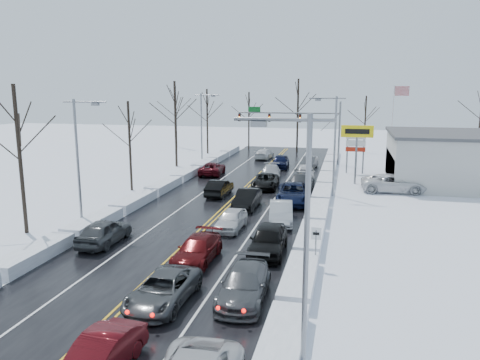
% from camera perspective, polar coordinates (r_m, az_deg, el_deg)
% --- Properties ---
extents(ground, '(160.00, 160.00, 0.00)m').
position_cam_1_polar(ground, '(35.34, -3.32, -4.83)').
color(ground, silver).
rests_on(ground, ground).
extents(road_surface, '(14.00, 84.00, 0.01)m').
position_cam_1_polar(road_surface, '(37.19, -2.45, -3.99)').
color(road_surface, black).
rests_on(road_surface, ground).
extents(snow_bank_left, '(1.55, 72.00, 0.78)m').
position_cam_1_polar(snow_bank_left, '(39.85, -13.06, -3.24)').
color(snow_bank_left, white).
rests_on(snow_bank_left, ground).
extents(snow_bank_right, '(1.55, 72.00, 0.78)m').
position_cam_1_polar(snow_bank_right, '(35.97, 9.33, -4.67)').
color(snow_bank_right, white).
rests_on(snow_bank_right, ground).
extents(traffic_signal_mast, '(13.28, 0.39, 8.00)m').
position_cam_1_polar(traffic_signal_mast, '(61.01, 7.28, 7.14)').
color(traffic_signal_mast, slate).
rests_on(traffic_signal_mast, ground).
extents(tires_plus_sign, '(3.20, 0.34, 6.00)m').
position_cam_1_polar(tires_plus_sign, '(48.78, 14.08, 5.30)').
color(tires_plus_sign, slate).
rests_on(tires_plus_sign, ground).
extents(used_vehicles_sign, '(2.20, 0.22, 4.65)m').
position_cam_1_polar(used_vehicles_sign, '(54.93, 13.92, 4.18)').
color(used_vehicles_sign, slate).
rests_on(used_vehicles_sign, ground).
extents(speed_limit_sign, '(0.55, 0.09, 2.35)m').
position_cam_1_polar(speed_limit_sign, '(25.91, 9.25, -7.24)').
color(speed_limit_sign, slate).
rests_on(speed_limit_sign, ground).
extents(flagpole, '(1.87, 1.20, 10.00)m').
position_cam_1_polar(flagpole, '(62.90, 18.25, 7.20)').
color(flagpole, silver).
rests_on(flagpole, ground).
extents(streetlight_se, '(3.20, 0.25, 9.00)m').
position_cam_1_polar(streetlight_se, '(15.28, 7.39, -5.89)').
color(streetlight_se, slate).
rests_on(streetlight_se, ground).
extents(streetlight_ne, '(3.20, 0.25, 9.00)m').
position_cam_1_polar(streetlight_ne, '(42.80, 11.24, 5.05)').
color(streetlight_ne, slate).
rests_on(streetlight_ne, ground).
extents(streetlight_sw, '(3.20, 0.25, 9.00)m').
position_cam_1_polar(streetlight_sw, '(34.03, -18.94, 3.10)').
color(streetlight_sw, slate).
rests_on(streetlight_sw, ground).
extents(streetlight_nw, '(3.20, 0.25, 9.00)m').
position_cam_1_polar(streetlight_nw, '(59.50, -4.54, 6.93)').
color(streetlight_nw, slate).
rests_on(streetlight_nw, ground).
extents(tree_left_b, '(4.00, 4.00, 10.00)m').
position_cam_1_polar(tree_left_b, '(34.07, -25.50, 5.46)').
color(tree_left_b, '#2D231C').
rests_on(tree_left_b, ground).
extents(tree_left_c, '(3.40, 3.40, 8.50)m').
position_cam_1_polar(tree_left_c, '(45.45, -13.37, 6.11)').
color(tree_left_c, '#2D231C').
rests_on(tree_left_c, ground).
extents(tree_left_d, '(4.20, 4.20, 10.50)m').
position_cam_1_polar(tree_left_d, '(58.46, -7.92, 8.77)').
color(tree_left_d, '#2D231C').
rests_on(tree_left_d, ground).
extents(tree_left_e, '(3.80, 3.80, 9.50)m').
position_cam_1_polar(tree_left_e, '(69.70, -4.03, 8.66)').
color(tree_left_e, '#2D231C').
rests_on(tree_left_e, ground).
extents(tree_far_a, '(4.00, 4.00, 10.00)m').
position_cam_1_polar(tree_far_a, '(77.70, -7.86, 9.11)').
color(tree_far_a, '#2D231C').
rests_on(tree_far_a, ground).
extents(tree_far_b, '(3.60, 3.60, 9.00)m').
position_cam_1_polar(tree_far_b, '(75.28, 1.09, 8.61)').
color(tree_far_b, '#2D231C').
rests_on(tree_far_b, ground).
extents(tree_far_c, '(4.40, 4.40, 11.00)m').
position_cam_1_polar(tree_far_c, '(71.99, 7.08, 9.52)').
color(tree_far_c, '#2D231C').
rests_on(tree_far_c, ground).
extents(tree_far_d, '(3.40, 3.40, 8.50)m').
position_cam_1_polar(tree_far_d, '(73.18, 15.06, 7.88)').
color(tree_far_d, '#2D231C').
rests_on(tree_far_d, ground).
extents(queued_car_2, '(2.46, 5.09, 1.39)m').
position_cam_1_polar(queued_car_2, '(22.54, -9.28, -14.63)').
color(queued_car_2, '#414447').
rests_on(queued_car_2, ground).
extents(queued_car_3, '(2.06, 4.90, 1.41)m').
position_cam_1_polar(queued_car_3, '(27.22, -5.19, -9.85)').
color(queued_car_3, '#4A090B').
rests_on(queued_car_3, ground).
extents(queued_car_4, '(1.79, 4.21, 1.42)m').
position_cam_1_polar(queued_car_4, '(32.93, -1.10, -6.02)').
color(queued_car_4, silver).
rests_on(queued_car_4, ground).
extents(queued_car_5, '(1.68, 4.69, 1.54)m').
position_cam_1_polar(queued_car_5, '(38.62, 0.89, -3.41)').
color(queued_car_5, black).
rests_on(queued_car_5, ground).
extents(queued_car_6, '(2.65, 5.23, 1.42)m').
position_cam_1_polar(queued_car_6, '(46.16, 3.09, -0.98)').
color(queued_car_6, black).
rests_on(queued_car_6, ground).
extents(queued_car_7, '(2.70, 5.32, 1.48)m').
position_cam_1_polar(queued_car_7, '(50.74, 3.75, 0.13)').
color(queued_car_7, '#9E9FA5').
rests_on(queued_car_7, ground).
extents(queued_car_8, '(2.21, 4.95, 1.65)m').
position_cam_1_polar(queued_car_8, '(57.61, 4.95, 1.45)').
color(queued_car_8, black).
rests_on(queued_car_8, ground).
extents(queued_car_11, '(2.29, 5.22, 1.49)m').
position_cam_1_polar(queued_car_11, '(22.65, 0.52, -14.34)').
color(queued_car_11, '#47494C').
rests_on(queued_car_11, ground).
extents(queued_car_12, '(2.16, 5.07, 1.71)m').
position_cam_1_polar(queued_car_12, '(28.39, 3.42, -8.92)').
color(queued_car_12, black).
rests_on(queued_car_12, ground).
extents(queued_car_13, '(2.28, 4.90, 1.55)m').
position_cam_1_polar(queued_car_13, '(34.51, 5.00, -5.25)').
color(queued_car_13, '#A6AAAE').
rests_on(queued_car_13, ground).
extents(queued_car_14, '(3.27, 6.23, 1.67)m').
position_cam_1_polar(queued_car_14, '(40.49, 6.48, -2.79)').
color(queued_car_14, black).
rests_on(queued_car_14, ground).
extents(queued_car_15, '(2.36, 5.74, 1.66)m').
position_cam_1_polar(queued_car_15, '(45.19, 7.43, -1.33)').
color(queued_car_15, '#393B3E').
rests_on(queued_car_15, ground).
extents(queued_car_16, '(2.41, 5.09, 1.68)m').
position_cam_1_polar(queued_car_16, '(50.43, 7.93, -0.02)').
color(queued_car_16, silver).
rests_on(queued_car_16, ground).
extents(queued_car_17, '(1.99, 4.55, 1.45)m').
position_cam_1_polar(queued_car_17, '(57.82, 8.43, 1.41)').
color(queued_car_17, '#424447').
rests_on(queued_car_17, ground).
extents(oncoming_car_0, '(1.65, 4.53, 1.49)m').
position_cam_1_polar(oncoming_car_0, '(42.97, -2.53, -1.90)').
color(oncoming_car_0, black).
rests_on(oncoming_car_0, ground).
extents(oncoming_car_1, '(2.71, 5.26, 1.42)m').
position_cam_1_polar(oncoming_car_1, '(53.22, -3.39, 0.66)').
color(oncoming_car_1, '#450910').
rests_on(oncoming_car_1, ground).
extents(oncoming_car_2, '(2.33, 4.88, 1.37)m').
position_cam_1_polar(oncoming_car_2, '(65.00, 2.96, 2.60)').
color(oncoming_car_2, silver).
rests_on(oncoming_car_2, ground).
extents(oncoming_car_3, '(1.91, 4.74, 1.62)m').
position_cam_1_polar(oncoming_car_3, '(31.22, -16.15, -7.46)').
color(oncoming_car_3, '#3C3F41').
rests_on(oncoming_car_3, ground).
extents(parked_car_0, '(6.19, 3.12, 1.68)m').
position_cam_1_polar(parked_car_0, '(46.66, 18.19, -1.41)').
color(parked_car_0, silver).
rests_on(parked_car_0, ground).
extents(parked_car_1, '(2.10, 4.86, 1.39)m').
position_cam_1_polar(parked_car_1, '(50.74, 21.13, -0.61)').
color(parked_car_1, black).
rests_on(parked_car_1, ground).
extents(parked_car_2, '(2.34, 4.71, 1.54)m').
position_cam_1_polar(parked_car_2, '(57.00, 18.34, 0.81)').
color(parked_car_2, black).
rests_on(parked_car_2, ground).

